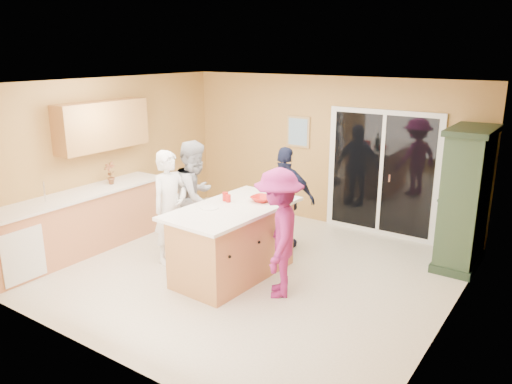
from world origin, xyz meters
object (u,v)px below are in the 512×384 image
Objects in this scene: woman_navy at (285,199)px; woman_magenta at (279,233)px; woman_white at (171,207)px; green_hutch at (465,200)px; woman_grey at (196,197)px; kitchen_island at (233,244)px.

woman_navy is 1.57m from woman_magenta.
woman_white is 1.77m from woman_navy.
woman_grey is (-3.49, -1.74, -0.11)m from green_hutch.
woman_grey reaches higher than woman_magenta.
woman_white is (-3.53, -2.24, -0.15)m from green_hutch.
green_hutch is 4.19m from woman_white.
woman_white is at bearing -119.47° from woman_magenta.
green_hutch is at bearing -50.42° from woman_white.
woman_grey is at bearing -153.52° from green_hutch.
woman_white reaches higher than kitchen_island.
woman_grey is 1.05× the size of woman_magenta.
woman_grey is at bearing 2.54° from woman_white.
woman_grey is at bearing 29.21° from woman_navy.
woman_magenta reaches higher than woman_navy.
woman_white is at bearing 41.08° from woman_navy.
kitchen_island is at bearing -139.41° from green_hutch.
woman_navy is 0.98× the size of woman_magenta.
woman_magenta is (1.79, -0.50, -0.04)m from woman_grey.
kitchen_island is 1.32m from woman_navy.
green_hutch is 1.21× the size of woman_white.
woman_magenta is (0.79, -0.11, 0.35)m from kitchen_island.
woman_white is 1.01× the size of woman_magenta.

